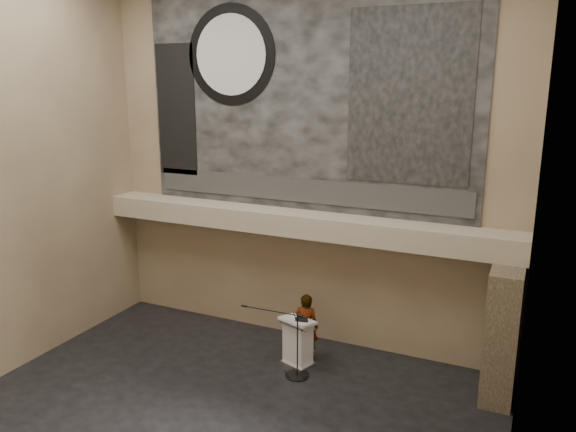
% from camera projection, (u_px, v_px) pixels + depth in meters
% --- Properties ---
extents(floor, '(10.00, 10.00, 0.00)m').
position_uv_depth(floor, '(216.00, 421.00, 10.40)').
color(floor, black).
rests_on(floor, ground).
extents(wall_back, '(10.00, 0.02, 8.50)m').
position_uv_depth(wall_back, '(303.00, 164.00, 12.91)').
color(wall_back, '#836A53').
rests_on(wall_back, floor).
extents(wall_front, '(10.00, 0.02, 8.50)m').
position_uv_depth(wall_front, '(0.00, 268.00, 5.86)').
color(wall_front, '#836A53').
rests_on(wall_front, floor).
extents(wall_left, '(0.02, 8.00, 8.50)m').
position_uv_depth(wall_left, '(0.00, 176.00, 11.42)').
color(wall_left, '#836A53').
rests_on(wall_left, floor).
extents(wall_right, '(0.02, 8.00, 8.50)m').
position_uv_depth(wall_right, '(532.00, 229.00, 7.35)').
color(wall_right, '#836A53').
rests_on(wall_right, floor).
extents(soffit, '(10.00, 0.80, 0.50)m').
position_uv_depth(soffit, '(295.00, 223.00, 12.87)').
color(soffit, tan).
rests_on(soffit, wall_back).
extents(sprinkler_left, '(0.04, 0.04, 0.06)m').
position_uv_depth(sprinkler_left, '(234.00, 228.00, 13.55)').
color(sprinkler_left, '#B2893D').
rests_on(sprinkler_left, soffit).
extents(sprinkler_right, '(0.04, 0.04, 0.06)m').
position_uv_depth(sprinkler_right, '(374.00, 245.00, 12.12)').
color(sprinkler_right, '#B2893D').
rests_on(sprinkler_right, soffit).
extents(banner, '(8.00, 0.05, 5.00)m').
position_uv_depth(banner, '(302.00, 100.00, 12.54)').
color(banner, black).
rests_on(banner, wall_back).
extents(banner_text_strip, '(7.76, 0.02, 0.55)m').
position_uv_depth(banner_text_strip, '(301.00, 190.00, 12.99)').
color(banner_text_strip, '#2E2E2E').
rests_on(banner_text_strip, banner).
extents(banner_clock_rim, '(2.30, 0.02, 2.30)m').
position_uv_depth(banner_clock_rim, '(231.00, 55.00, 13.00)').
color(banner_clock_rim, black).
rests_on(banner_clock_rim, banner).
extents(banner_clock_face, '(1.84, 0.02, 1.84)m').
position_uv_depth(banner_clock_face, '(230.00, 55.00, 12.98)').
color(banner_clock_face, silver).
rests_on(banner_clock_face, banner).
extents(banner_building_print, '(2.60, 0.02, 3.60)m').
position_uv_depth(banner_building_print, '(409.00, 97.00, 11.50)').
color(banner_building_print, black).
rests_on(banner_building_print, banner).
extents(banner_brick_print, '(1.10, 0.02, 3.20)m').
position_uv_depth(banner_brick_print, '(176.00, 110.00, 13.96)').
color(banner_brick_print, black).
rests_on(banner_brick_print, banner).
extents(stone_pier, '(0.60, 1.40, 2.70)m').
position_uv_depth(stone_pier, '(503.00, 332.00, 10.97)').
color(stone_pier, '#463B2B').
rests_on(stone_pier, floor).
extents(lectern, '(0.85, 0.72, 1.14)m').
position_uv_depth(lectern, '(298.00, 342.00, 12.29)').
color(lectern, silver).
rests_on(lectern, floor).
extents(binder, '(0.34, 0.31, 0.04)m').
position_uv_depth(binder, '(301.00, 320.00, 12.09)').
color(binder, black).
rests_on(binder, lectern).
extents(papers, '(0.21, 0.28, 0.00)m').
position_uv_depth(papers, '(290.00, 318.00, 12.20)').
color(papers, silver).
rests_on(papers, lectern).
extents(speaker_person, '(0.61, 0.45, 1.55)m').
position_uv_depth(speaker_person, '(306.00, 327.00, 12.55)').
color(speaker_person, beige).
rests_on(speaker_person, floor).
extents(mic_stand, '(1.57, 0.52, 1.43)m').
position_uv_depth(mic_stand, '(295.00, 366.00, 11.94)').
color(mic_stand, black).
rests_on(mic_stand, floor).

